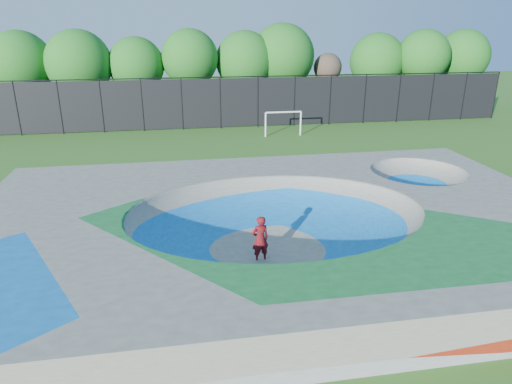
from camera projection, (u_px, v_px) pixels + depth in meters
ground at (275, 246)px, 17.16m from camera, size 120.00×120.00×0.00m
skate_deck at (276, 228)px, 16.90m from camera, size 22.00×14.00×1.50m
skater at (260, 239)px, 15.78m from camera, size 0.70×0.54×1.72m
skateboard at (260, 261)px, 16.07m from camera, size 0.80×0.31×0.05m
soccer_goal at (283, 119)px, 33.64m from camera, size 2.78×0.12×1.84m
fence at (220, 102)px, 35.85m from camera, size 48.09×0.09×4.04m
treeline at (205, 61)px, 39.49m from camera, size 51.98×6.89×8.01m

